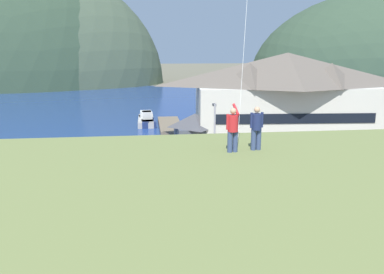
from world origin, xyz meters
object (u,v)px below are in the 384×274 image
parked_car_front_row_red (296,172)px  person_kite_flyer (233,128)px  harbor_lodge (286,97)px  moored_boat_inner_slip (146,120)px  parked_car_lone_by_shed (372,207)px  storage_shed_waterside (195,131)px  wharf_dock (170,126)px  moored_boat_wharfside (147,120)px  parked_car_mid_row_center (201,182)px  person_companion (256,127)px  parked_car_mid_row_near (100,213)px  parked_car_front_row_silver (106,180)px  moored_boat_outer_mooring (196,127)px  parked_car_corner_spot (173,215)px  parking_light_pole (214,135)px

parked_car_front_row_red → person_kite_flyer: size_ratio=2.31×
harbor_lodge → parked_car_front_row_red: 15.41m
moored_boat_inner_slip → parked_car_lone_by_shed: (14.96, -36.71, 0.34)m
harbor_lodge → storage_shed_waterside: bearing=-172.6°
harbor_lodge → person_kite_flyer: size_ratio=12.37×
wharf_dock → moored_boat_wharfside: 4.46m
parked_car_mid_row_center → person_companion: bearing=-89.4°
harbor_lodge → moored_boat_inner_slip: harbor_lodge is taller
moored_boat_inner_slip → parked_car_mid_row_near: moored_boat_inner_slip is taller
storage_shed_waterside → parked_car_front_row_red: storage_shed_waterside is taller
parked_car_lone_by_shed → parked_car_front_row_silver: size_ratio=1.01×
harbor_lodge → moored_boat_outer_mooring: (-9.84, 7.94, -5.12)m
parked_car_corner_spot → moored_boat_inner_slip: bearing=92.5°
storage_shed_waterside → parked_car_front_row_silver: size_ratio=1.18×
harbor_lodge → parking_light_pole: (-10.64, -11.18, -1.94)m
harbor_lodge → parked_car_mid_row_center: bearing=-128.6°
moored_boat_inner_slip → parked_car_front_row_red: 31.54m
storage_shed_waterside → person_kite_flyer: size_ratio=2.68×
parked_car_mid_row_center → parked_car_front_row_silver: (-7.54, 1.31, 0.00)m
parked_car_lone_by_shed → parked_car_front_row_red: (-2.24, 7.85, 0.00)m
parked_car_front_row_red → parked_car_mid_row_near: same height
moored_boat_inner_slip → parked_car_mid_row_center: bearing=-82.0°
moored_boat_wharfside → parked_car_lone_by_shed: size_ratio=1.57×
harbor_lodge → parked_car_front_row_silver: (-20.04, -14.33, -4.78)m
moored_boat_outer_mooring → person_companion: person_companion is taller
harbor_lodge → parked_car_mid_row_near: harbor_lodge is taller
parked_car_front_row_silver → storage_shed_waterside: bearing=55.5°
wharf_dock → parking_light_pole: parking_light_pole is taller
harbor_lodge → parked_car_corner_spot: (-15.18, -21.72, -4.78)m
wharf_dock → parked_car_front_row_red: 27.17m
parked_car_corner_spot → person_kite_flyer: bearing=-77.9°
parking_light_pole → storage_shed_waterside: bearing=93.1°
parked_car_front_row_silver → person_kite_flyer: (6.67, -15.83, 7.31)m
parked_car_front_row_silver → parked_car_lone_by_shed: bearing=-22.6°
parked_car_mid_row_near → moored_boat_inner_slip: bearing=85.1°
moored_boat_inner_slip → harbor_lodge: bearing=-41.4°
moored_boat_outer_mooring → person_kite_flyer: 39.03m
parked_car_front_row_red → parked_car_corner_spot: (-11.16, -7.63, 0.00)m
parked_car_front_row_silver → person_companion: size_ratio=2.42×
moored_boat_outer_mooring → parking_light_pole: parking_light_pole is taller
parked_car_mid_row_center → parking_light_pole: (1.86, 4.46, 2.83)m
harbor_lodge → parked_car_mid_row_near: (-19.80, -20.78, -4.78)m
moored_boat_wharfside → parked_car_front_row_silver: bearing=-96.8°
moored_boat_wharfside → moored_boat_outer_mooring: (6.75, -6.42, 0.00)m
moored_boat_wharfside → parked_car_front_row_silver: moored_boat_wharfside is taller
harbor_lodge → storage_shed_waterside: 11.84m
parked_car_mid_row_center → wharf_dock: bearing=91.5°
harbor_lodge → parked_car_lone_by_shed: (-1.79, -21.94, -4.78)m
wharf_dock → parked_car_mid_row_near: bearing=-101.5°
moored_boat_wharfside → parking_light_pole: 26.42m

